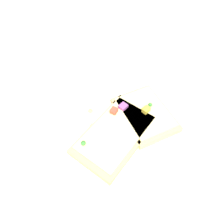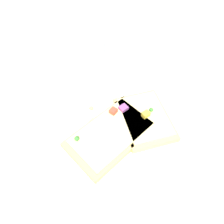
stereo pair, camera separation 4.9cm
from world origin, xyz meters
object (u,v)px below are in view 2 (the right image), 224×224
(plate, at_px, (112,116))
(knife, at_px, (136,103))
(pizza_slice_main, at_px, (111,134))
(pizza_slice_corner, at_px, (144,118))
(napkin, at_px, (164,205))
(drinking_glass, at_px, (90,45))
(fork, at_px, (99,105))

(plate, bearing_deg, knife, 101.02)
(pizza_slice_main, height_order, pizza_slice_corner, same)
(pizza_slice_corner, xyz_separation_m, napkin, (0.17, -0.04, -0.02))
(plate, relative_size, knife, 1.49)
(plate, relative_size, drinking_glass, 3.00)
(fork, relative_size, napkin, 1.62)
(plate, height_order, fork, fork)
(plate, xyz_separation_m, napkin, (0.21, 0.03, -0.00))
(pizza_slice_corner, xyz_separation_m, drinking_glass, (-0.26, -0.05, 0.03))
(pizza_slice_corner, bearing_deg, pizza_slice_main, -77.02)
(pizza_slice_main, distance_m, napkin, 0.17)
(fork, bearing_deg, pizza_slice_main, 57.22)
(fork, xyz_separation_m, pizza_slice_corner, (0.07, 0.08, 0.01))
(pizza_slice_corner, bearing_deg, drinking_glass, -165.49)
(drinking_glass, bearing_deg, plate, -2.04)
(pizza_slice_main, bearing_deg, napkin, -99.09)
(plate, height_order, pizza_slice_corner, pizza_slice_corner)
(pizza_slice_corner, bearing_deg, napkin, -9.09)
(pizza_slice_main, xyz_separation_m, pizza_slice_corner, (-0.02, 0.08, -0.00))
(pizza_slice_corner, bearing_deg, plate, -119.19)
(fork, bearing_deg, knife, 132.09)
(drinking_glass, xyz_separation_m, napkin, (0.43, 0.02, -0.05))
(pizza_slice_main, bearing_deg, knife, 12.90)
(knife, height_order, napkin, knife)
(fork, bearing_deg, plate, 88.35)
(plate, distance_m, pizza_slice_main, 0.06)
(fork, xyz_separation_m, drinking_glass, (-0.18, 0.03, 0.03))
(plate, height_order, knife, knife)
(plate, xyz_separation_m, pizza_slice_main, (0.05, -0.02, 0.02))
(drinking_glass, distance_m, napkin, 0.43)
(fork, relative_size, knife, 0.94)
(pizza_slice_main, height_order, napkin, pizza_slice_main)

